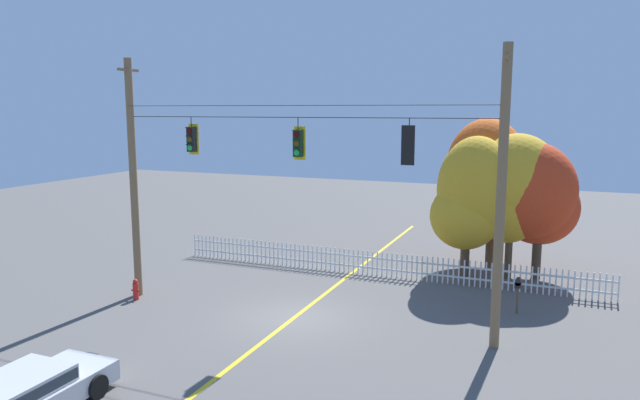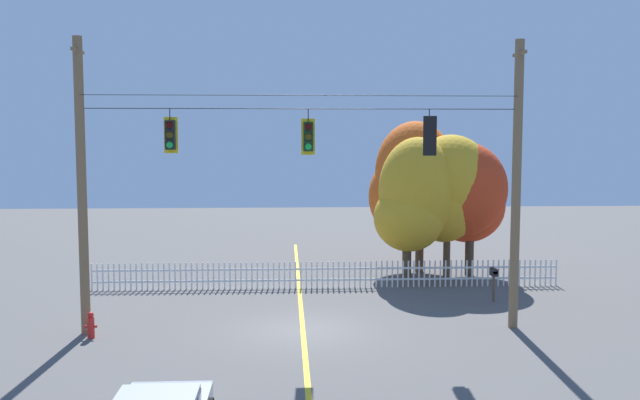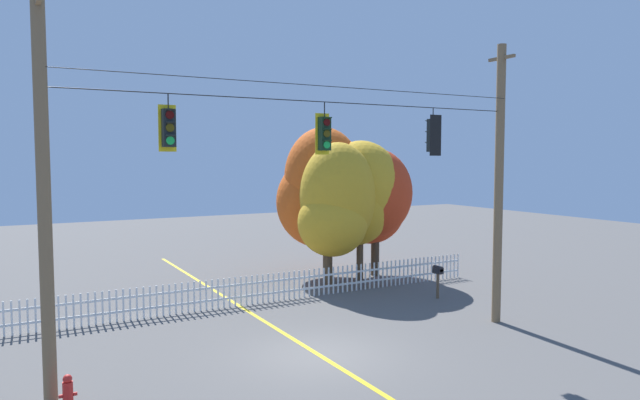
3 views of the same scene
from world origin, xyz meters
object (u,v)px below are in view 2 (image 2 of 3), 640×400
traffic_signal_southbound_primary (429,136)px  autumn_oak_far_east (449,187)px  autumn_maple_mid (417,187)px  roadside_mailbox (494,274)px  autumn_maple_near_fence (414,200)px  autumn_maple_far_west (465,196)px  fire_hydrant (91,325)px  traffic_signal_northbound_secondary (308,137)px  traffic_signal_eastbound_side (170,135)px

traffic_signal_southbound_primary → autumn_oak_far_east: bearing=71.9°
autumn_maple_mid → roadside_mailbox: 6.83m
autumn_maple_near_fence → roadside_mailbox: size_ratio=4.77×
traffic_signal_southbound_primary → roadside_mailbox: traffic_signal_southbound_primary is taller
roadside_mailbox → autumn_oak_far_east: bearing=97.9°
autumn_maple_near_fence → autumn_maple_far_west: bearing=20.0°
autumn_maple_near_fence → fire_hydrant: 14.57m
traffic_signal_southbound_primary → autumn_maple_far_west: bearing=67.9°
autumn_maple_far_west → autumn_oak_far_east: bearing=-155.2°
traffic_signal_northbound_secondary → autumn_maple_near_fence: bearing=57.4°
roadside_mailbox → traffic_signal_eastbound_side: bearing=-163.0°
autumn_oak_far_east → fire_hydrant: size_ratio=7.65×
traffic_signal_southbound_primary → fire_hydrant: traffic_signal_southbound_primary is taller
autumn_oak_far_east → roadside_mailbox: bearing=-82.1°
autumn_maple_near_fence → autumn_oak_far_east: bearing=17.5°
traffic_signal_eastbound_side → traffic_signal_northbound_secondary: size_ratio=0.96×
traffic_signal_southbound_primary → roadside_mailbox: bearing=46.9°
autumn_maple_mid → autumn_oak_far_east: 1.76m
traffic_signal_northbound_secondary → fire_hydrant: size_ratio=1.74×
traffic_signal_northbound_secondary → autumn_maple_far_west: size_ratio=0.24×
traffic_signal_eastbound_side → autumn_maple_far_west: bearing=36.1°
fire_hydrant → traffic_signal_southbound_primary: bearing=2.9°
autumn_maple_near_fence → autumn_maple_mid: bearing=75.9°
traffic_signal_southbound_primary → fire_hydrant: bearing=-177.1°
traffic_signal_eastbound_side → autumn_maple_mid: (9.65, 9.41, -2.33)m
roadside_mailbox → fire_hydrant: bearing=-163.7°
traffic_signal_eastbound_side → autumn_maple_far_west: traffic_signal_eastbound_side is taller
autumn_oak_far_east → traffic_signal_northbound_secondary: bearing=-128.7°
traffic_signal_southbound_primary → autumn_maple_mid: (1.47, 9.43, -2.30)m
autumn_maple_far_west → fire_hydrant: (-14.11, -9.05, -3.22)m
traffic_signal_northbound_secondary → roadside_mailbox: bearing=26.1°
autumn_oak_far_east → autumn_maple_mid: bearing=132.8°
autumn_maple_mid → roadside_mailbox: (1.84, -5.90, -2.91)m
traffic_signal_eastbound_side → roadside_mailbox: size_ratio=1.06×
traffic_signal_southbound_primary → autumn_maple_far_west: 9.56m
autumn_oak_far_east → autumn_maple_far_west: 0.98m
autumn_oak_far_east → traffic_signal_southbound_primary: bearing=-108.1°
traffic_signal_northbound_secondary → autumn_oak_far_east: bearing=51.3°
fire_hydrant → roadside_mailbox: 14.55m
traffic_signal_eastbound_side → autumn_maple_far_west: 14.66m
traffic_signal_eastbound_side → fire_hydrant: bearing=-167.2°
traffic_signal_southbound_primary → autumn_oak_far_east: traffic_signal_southbound_primary is taller
autumn_maple_mid → roadside_mailbox: bearing=-72.7°
traffic_signal_northbound_secondary → traffic_signal_southbound_primary: 3.86m
traffic_signal_northbound_secondary → autumn_oak_far_east: traffic_signal_northbound_secondary is taller
autumn_oak_far_east → roadside_mailbox: (0.64, -4.61, -3.00)m
fire_hydrant → traffic_signal_northbound_secondary: bearing=4.7°
traffic_signal_eastbound_side → autumn_maple_mid: 13.68m
autumn_maple_near_fence → traffic_signal_eastbound_side: bearing=-140.4°
traffic_signal_eastbound_side → traffic_signal_southbound_primary: (8.18, -0.02, -0.02)m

